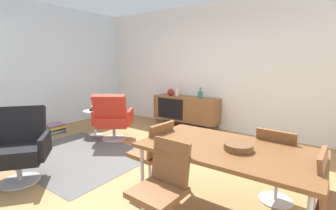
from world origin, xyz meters
TOP-DOWN VIEW (x-y plane):
  - ground_plane at (0.00, 0.00)m, footprint 8.32×8.32m
  - wall_back at (0.00, 2.60)m, footprint 6.80×0.12m
  - wall_window_left at (-3.20, 0.00)m, footprint 0.12×5.60m
  - sideboard at (-0.57, 2.30)m, footprint 1.60×0.45m
  - vase_cobalt at (-0.82, 2.30)m, footprint 0.09×0.09m
  - vase_sculptural_dark at (-1.00, 2.30)m, footprint 0.17×0.17m
  - vase_ceramic_small at (-0.20, 2.30)m, footprint 0.10×0.10m
  - dining_table at (1.51, -0.39)m, footprint 1.60×0.90m
  - wooden_bowl_on_table at (1.62, -0.41)m, footprint 0.26×0.26m
  - dining_chair_front_left at (1.16, -0.95)m, footprint 0.42×0.44m
  - dining_chair_back_right at (1.85, 0.17)m, footprint 0.42×0.44m
  - dining_chair_near_window at (0.62, -0.40)m, footprint 0.45×0.43m
  - lounge_chair_red at (-1.22, 0.61)m, footprint 0.90×0.89m
  - armchair_black_shell at (-0.98, -1.18)m, footprint 0.90×0.91m
  - side_table_round at (-1.83, 0.65)m, footprint 0.44×0.44m
  - fruit_bowl at (-1.83, 0.65)m, footprint 0.20×0.20m
  - magazine_stack at (-2.57, 0.18)m, footprint 0.34×0.41m
  - area_rug at (-1.09, -0.28)m, footprint 2.20×1.70m

SIDE VIEW (x-z plane):
  - ground_plane at x=0.00m, z-range 0.00..0.00m
  - area_rug at x=-1.09m, z-range 0.00..0.01m
  - magazine_stack at x=-2.57m, z-range 0.00..0.21m
  - side_table_round at x=-1.83m, z-range 0.06..0.58m
  - sideboard at x=-0.57m, z-range 0.08..0.80m
  - lounge_chair_red at x=-1.22m, z-range -0.01..0.94m
  - armchair_black_shell at x=-0.98m, z-range -0.01..0.94m
  - dining_chair_front_left at x=1.16m, z-range 0.04..0.90m
  - dining_chair_back_right at x=1.85m, z-range 0.04..0.90m
  - dining_chair_near_window at x=0.62m, z-range 0.04..0.90m
  - fruit_bowl at x=-1.83m, z-range 0.51..0.62m
  - dining_table at x=1.51m, z-range 0.33..1.07m
  - wooden_bowl_on_table at x=1.62m, z-range 0.74..0.80m
  - vase_sculptural_dark at x=-1.00m, z-range 0.72..0.88m
  - vase_ceramic_small at x=-0.20m, z-range 0.68..0.93m
  - vase_cobalt at x=-0.82m, z-range 0.67..0.97m
  - wall_back at x=0.00m, z-range 0.00..2.80m
  - wall_window_left at x=-3.20m, z-range 0.00..2.80m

